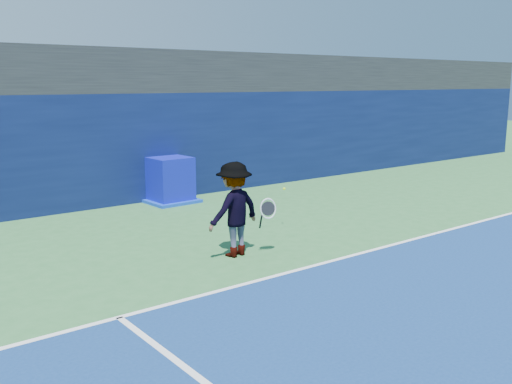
# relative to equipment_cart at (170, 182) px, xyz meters

# --- Properties ---
(ground) EXTENTS (80.00, 80.00, 0.00)m
(ground) POSITION_rel_equipment_cart_xyz_m (0.47, -9.61, -0.58)
(ground) COLOR #306C36
(ground) RESTS_ON ground
(baseline) EXTENTS (24.00, 0.10, 0.01)m
(baseline) POSITION_rel_equipment_cart_xyz_m (0.47, -6.61, -0.57)
(baseline) COLOR white
(baseline) RESTS_ON ground
(stadium_band) EXTENTS (36.00, 3.00, 1.20)m
(stadium_band) POSITION_rel_equipment_cart_xyz_m (0.47, 1.89, 3.02)
(stadium_band) COLOR black
(stadium_band) RESTS_ON back_wall_assembly
(back_wall_assembly) EXTENTS (36.00, 1.03, 3.00)m
(back_wall_assembly) POSITION_rel_equipment_cart_xyz_m (0.47, 0.89, 0.92)
(back_wall_assembly) COLOR #0B143D
(back_wall_assembly) RESTS_ON ground
(equipment_cart) EXTENTS (1.38, 1.38, 1.26)m
(equipment_cart) POSITION_rel_equipment_cart_xyz_m (0.00, 0.00, 0.00)
(equipment_cart) COLOR #0B10A2
(equipment_cart) RESTS_ON ground
(tennis_player) EXTENTS (1.39, 0.84, 1.83)m
(tennis_player) POSITION_rel_equipment_cart_xyz_m (-1.48, -5.18, 0.34)
(tennis_player) COLOR silver
(tennis_player) RESTS_ON ground
(tennis_ball) EXTENTS (0.06, 0.06, 0.06)m
(tennis_ball) POSITION_rel_equipment_cart_xyz_m (0.68, -4.11, 0.33)
(tennis_ball) COLOR #C3F11A
(tennis_ball) RESTS_ON ground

